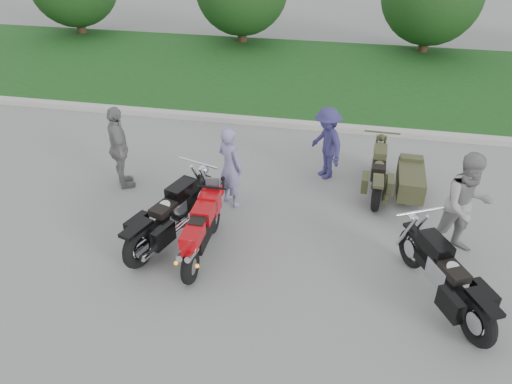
% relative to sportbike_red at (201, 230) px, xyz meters
% --- Properties ---
extents(ground, '(80.00, 80.00, 0.00)m').
position_rel_sportbike_red_xyz_m(ground, '(0.71, -0.28, -0.56)').
color(ground, gray).
rests_on(ground, ground).
extents(curb, '(60.00, 0.30, 0.15)m').
position_rel_sportbike_red_xyz_m(curb, '(0.71, 5.72, -0.48)').
color(curb, '#B9B5AE').
rests_on(curb, ground).
extents(grass_strip, '(60.00, 8.00, 0.14)m').
position_rel_sportbike_red_xyz_m(grass_strip, '(0.71, 9.87, -0.49)').
color(grass_strip, '#245B1F').
rests_on(grass_strip, ground).
extents(sportbike_red, '(0.33, 1.99, 0.95)m').
position_rel_sportbike_red_xyz_m(sportbike_red, '(0.00, 0.00, 0.00)').
color(sportbike_red, black).
rests_on(sportbike_red, ground).
extents(cruiser_left, '(0.95, 2.45, 0.97)m').
position_rel_sportbike_red_xyz_m(cruiser_left, '(-0.70, 0.31, -0.06)').
color(cruiser_left, black).
rests_on(cruiser_left, ground).
extents(cruiser_right, '(1.26, 2.24, 0.94)m').
position_rel_sportbike_red_xyz_m(cruiser_right, '(3.97, -0.39, -0.08)').
color(cruiser_right, black).
rests_on(cruiser_right, ground).
extents(cruiser_sidecar, '(1.11, 2.19, 0.84)m').
position_rel_sportbike_red_xyz_m(cruiser_sidecar, '(3.35, 2.75, -0.16)').
color(cruiser_sidecar, black).
rests_on(cruiser_sidecar, ground).
extents(person_stripe, '(0.73, 0.67, 1.67)m').
position_rel_sportbike_red_xyz_m(person_stripe, '(0.07, 1.76, 0.28)').
color(person_stripe, '#837EAC').
rests_on(person_stripe, ground).
extents(person_grey, '(1.12, 0.99, 1.91)m').
position_rel_sportbike_red_xyz_m(person_grey, '(4.35, 1.04, 0.40)').
color(person_grey, gray).
rests_on(person_grey, ground).
extents(person_denim, '(1.08, 1.20, 1.61)m').
position_rel_sportbike_red_xyz_m(person_denim, '(1.84, 3.23, 0.25)').
color(person_denim, navy).
rests_on(person_denim, ground).
extents(person_back, '(0.94, 1.12, 1.79)m').
position_rel_sportbike_red_xyz_m(person_back, '(-2.34, 1.97, 0.34)').
color(person_back, gray).
rests_on(person_back, ground).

